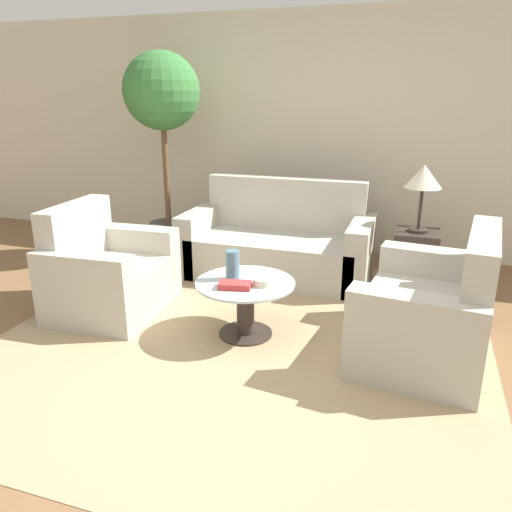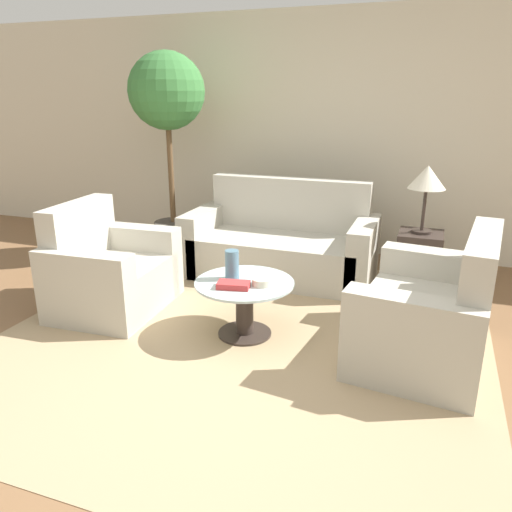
# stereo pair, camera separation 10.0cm
# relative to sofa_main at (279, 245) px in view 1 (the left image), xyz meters

# --- Properties ---
(ground_plane) EXTENTS (14.00, 14.00, 0.00)m
(ground_plane) POSITION_rel_sofa_main_xyz_m (0.12, -2.08, -0.29)
(ground_plane) COLOR brown
(wall_back) EXTENTS (10.00, 0.06, 2.60)m
(wall_back) POSITION_rel_sofa_main_xyz_m (0.12, 1.01, 1.01)
(wall_back) COLOR beige
(wall_back) RESTS_ON ground_plane
(rug) EXTENTS (3.52, 3.61, 0.01)m
(rug) POSITION_rel_sofa_main_xyz_m (0.14, -1.39, -0.29)
(rug) COLOR tan
(rug) RESTS_ON ground_plane
(sofa_main) EXTENTS (1.83, 0.85, 0.93)m
(sofa_main) POSITION_rel_sofa_main_xyz_m (0.00, 0.00, 0.00)
(sofa_main) COLOR #B2AD9E
(sofa_main) RESTS_ON ground_plane
(armchair) EXTENTS (0.84, 1.04, 0.89)m
(armchair) POSITION_rel_sofa_main_xyz_m (-1.14, -1.30, 0.00)
(armchair) COLOR #B2AD9E
(armchair) RESTS_ON ground_plane
(loveseat) EXTENTS (0.95, 1.29, 0.91)m
(loveseat) POSITION_rel_sofa_main_xyz_m (1.47, -1.26, 0.00)
(loveseat) COLOR #B2AD9E
(loveseat) RESTS_ON ground_plane
(coffee_table) EXTENTS (0.73, 0.73, 0.43)m
(coffee_table) POSITION_rel_sofa_main_xyz_m (0.14, -1.39, -0.02)
(coffee_table) COLOR #332823
(coffee_table) RESTS_ON ground_plane
(side_table) EXTENTS (0.39, 0.39, 0.55)m
(side_table) POSITION_rel_sofa_main_xyz_m (1.30, -0.00, -0.02)
(side_table) COLOR #332823
(side_table) RESTS_ON ground_plane
(table_lamp) EXTENTS (0.32, 0.32, 0.60)m
(table_lamp) POSITION_rel_sofa_main_xyz_m (1.30, -0.00, 0.74)
(table_lamp) COLOR #332823
(table_lamp) RESTS_ON side_table
(potted_plant) EXTENTS (0.79, 0.79, 2.16)m
(potted_plant) POSITION_rel_sofa_main_xyz_m (-1.33, 0.19, 1.28)
(potted_plant) COLOR #3D3833
(potted_plant) RESTS_ON ground_plane
(vase) EXTENTS (0.10, 0.10, 0.22)m
(vase) POSITION_rel_sofa_main_xyz_m (0.03, -1.37, 0.25)
(vase) COLOR slate
(vase) RESTS_ON coffee_table
(bowl) EXTENTS (0.14, 0.14, 0.05)m
(bowl) POSITION_rel_sofa_main_xyz_m (0.28, -1.42, 0.16)
(bowl) COLOR beige
(bowl) RESTS_ON coffee_table
(book_stack) EXTENTS (0.25, 0.17, 0.04)m
(book_stack) POSITION_rel_sofa_main_xyz_m (0.11, -1.53, 0.16)
(book_stack) COLOR #BC3333
(book_stack) RESTS_ON coffee_table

